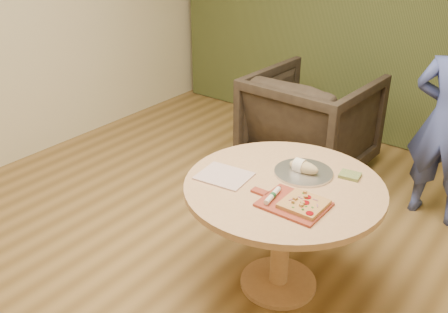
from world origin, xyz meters
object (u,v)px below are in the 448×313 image
object	(u,v)px
flatbread_pizza	(304,204)
bread_roll	(303,167)
pizza_paddle	(292,204)
cutlery_roll	(272,196)
armchair	(311,118)
serving_tray	(303,172)
pedestal_table	(283,204)

from	to	relation	value
flatbread_pizza	bread_roll	size ratio (longest dim) A/B	1.14
pizza_paddle	bread_roll	world-z (taller)	bread_roll
flatbread_pizza	cutlery_roll	distance (m)	0.18
armchair	flatbread_pizza	bearing A→B (deg)	118.90
pizza_paddle	serving_tray	bearing A→B (deg)	109.88
cutlery_roll	armchair	xyz separation A→B (m)	(-0.68, 1.74, -0.27)
pedestal_table	bread_roll	xyz separation A→B (m)	(0.02, 0.18, 0.18)
pedestal_table	bread_roll	world-z (taller)	bread_roll
flatbread_pizza	bread_roll	xyz separation A→B (m)	(-0.20, 0.34, 0.02)
serving_tray	bread_roll	world-z (taller)	bread_roll
pizza_paddle	cutlery_roll	size ratio (longest dim) A/B	2.23
serving_tray	bread_roll	bearing A→B (deg)	180.00
pedestal_table	serving_tray	size ratio (longest dim) A/B	3.32
bread_roll	pedestal_table	bearing A→B (deg)	-95.06
bread_roll	armchair	bearing A→B (deg)	115.64
serving_tray	flatbread_pizza	bearing A→B (deg)	-60.71
bread_roll	armchair	world-z (taller)	armchair
bread_roll	armchair	distance (m)	1.53
pedestal_table	armchair	size ratio (longest dim) A/B	1.16
flatbread_pizza	cutlery_roll	size ratio (longest dim) A/B	1.10
pedestal_table	armchair	xyz separation A→B (m)	(-0.64, 1.54, -0.10)
armchair	pedestal_table	bearing A→B (deg)	114.70
pedestal_table	pizza_paddle	xyz separation A→B (m)	(0.15, -0.17, 0.15)
pedestal_table	cutlery_roll	xyz separation A→B (m)	(0.04, -0.20, 0.17)
pedestal_table	flatbread_pizza	size ratio (longest dim) A/B	5.36
cutlery_roll	bread_roll	world-z (taller)	bread_roll
bread_roll	cutlery_roll	bearing A→B (deg)	-86.28
cutlery_roll	serving_tray	size ratio (longest dim) A/B	0.56
pedestal_table	serving_tray	distance (m)	0.24
pedestal_table	bread_roll	size ratio (longest dim) A/B	6.11
pedestal_table	armchair	world-z (taller)	armchair
pizza_paddle	pedestal_table	bearing A→B (deg)	131.64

